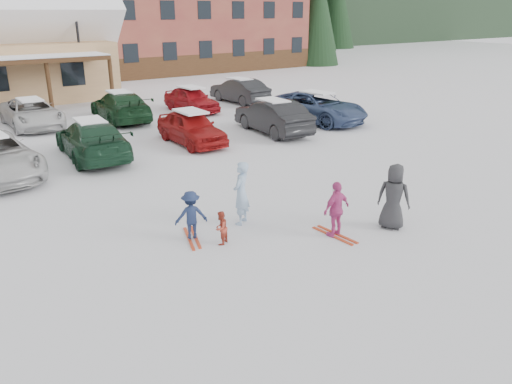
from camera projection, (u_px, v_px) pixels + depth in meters
ground at (269, 242)px, 12.64m from camera, size 160.00×160.00×0.00m
lamp_post at (79, 43)px, 31.28m from camera, size 0.50×0.25×6.31m
conifer_1 at (318, 2)px, 51.27m from camera, size 4.84×4.84×11.22m
conifer_3 at (47, 14)px, 47.87m from camera, size 3.96×3.96×9.18m
conifer_4 at (268, 1)px, 64.07m from camera, size 5.06×5.06×11.73m
adult_skier at (241, 193)px, 13.49m from camera, size 0.77×0.71×1.76m
toddler_red at (221, 228)px, 12.42m from camera, size 0.53×0.50×0.87m
child_navy at (191, 215)px, 12.65m from camera, size 0.94×0.72×1.29m
skis_child_navy at (192, 238)px, 12.87m from camera, size 0.63×1.39×0.03m
child_magenta at (336, 209)px, 12.77m from camera, size 0.89×0.41×1.49m
skis_child_magenta at (335, 235)px, 13.02m from camera, size 0.28×1.41×0.03m
bystander_dark at (394, 197)px, 13.21m from camera, size 0.92×1.04×1.78m
parked_car_3 at (92, 139)px, 19.62m from camera, size 2.51×5.34×1.51m
parked_car_4 at (191, 127)px, 21.71m from camera, size 1.76×4.25×1.44m
parked_car_5 at (273, 117)px, 23.61m from camera, size 2.07×4.88×1.57m
parked_car_6 at (316, 107)px, 25.95m from camera, size 3.47×5.93×1.55m
parked_car_10 at (32, 113)px, 24.81m from camera, size 2.36×5.04×1.40m
parked_car_11 at (120, 106)px, 26.21m from camera, size 2.48×5.40×1.53m
parked_car_12 at (191, 99)px, 28.57m from camera, size 1.90×4.23×1.41m
parked_car_13 at (240, 91)px, 31.31m from camera, size 1.80×4.62×1.50m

